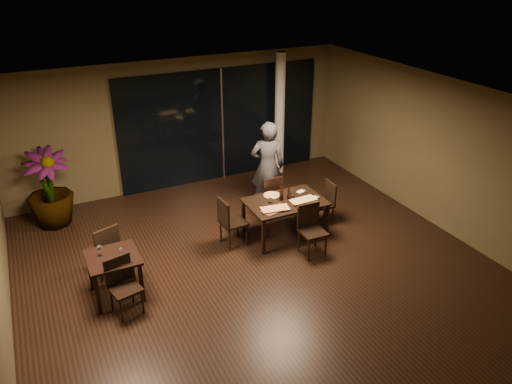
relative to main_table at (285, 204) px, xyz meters
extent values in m
plane|color=black|center=(-1.00, -0.80, -0.68)|extent=(8.00, 8.00, 0.00)
cube|color=#473F26|center=(-1.00, 3.25, 0.82)|extent=(8.00, 0.10, 3.00)
cube|color=#473F26|center=(-1.00, -4.85, 0.82)|extent=(8.00, 0.10, 3.00)
cube|color=#473F26|center=(3.05, -0.80, 0.82)|extent=(0.10, 8.00, 3.00)
cube|color=silver|center=(-1.00, -0.80, 2.34)|extent=(8.00, 8.00, 0.04)
cube|color=black|center=(0.00, 3.16, 0.67)|extent=(5.00, 0.06, 2.70)
cylinder|color=silver|center=(1.40, 2.85, 0.82)|extent=(0.24, 0.24, 3.00)
cube|color=black|center=(0.00, 0.00, 0.05)|extent=(1.50, 1.00, 0.04)
cube|color=black|center=(-0.69, -0.44, -0.32)|extent=(0.06, 0.06, 0.71)
cube|color=black|center=(0.69, -0.44, -0.32)|extent=(0.06, 0.06, 0.71)
cube|color=black|center=(-0.69, 0.44, -0.32)|extent=(0.06, 0.06, 0.71)
cube|color=black|center=(0.69, 0.44, -0.32)|extent=(0.06, 0.06, 0.71)
cube|color=black|center=(-3.40, -0.50, 0.05)|extent=(0.80, 0.80, 0.04)
cube|color=black|center=(-3.74, -0.84, -0.32)|extent=(0.06, 0.06, 0.71)
cube|color=black|center=(-3.06, -0.84, -0.32)|extent=(0.06, 0.06, 0.71)
cube|color=black|center=(-3.74, -0.16, -0.32)|extent=(0.06, 0.06, 0.71)
cube|color=black|center=(-3.06, -0.16, -0.32)|extent=(0.06, 0.06, 0.71)
cube|color=black|center=(0.05, 0.81, -0.21)|extent=(0.46, 0.46, 0.05)
cylinder|color=black|center=(0.23, 1.00, -0.44)|extent=(0.04, 0.04, 0.46)
cylinder|color=black|center=(-0.14, 0.99, -0.44)|extent=(0.04, 0.04, 0.46)
cylinder|color=black|center=(0.24, 0.63, -0.44)|extent=(0.04, 0.04, 0.46)
cylinder|color=black|center=(-0.13, 0.63, -0.44)|extent=(0.04, 0.04, 0.46)
cube|color=black|center=(0.05, 0.61, 0.04)|extent=(0.45, 0.05, 0.51)
cube|color=black|center=(0.13, -0.83, -0.22)|extent=(0.46, 0.46, 0.05)
cylinder|color=black|center=(-0.06, -1.00, -0.45)|extent=(0.04, 0.04, 0.45)
cylinder|color=black|center=(0.30, -1.01, -0.45)|extent=(0.04, 0.04, 0.45)
cylinder|color=black|center=(-0.05, -0.64, -0.45)|extent=(0.04, 0.04, 0.45)
cylinder|color=black|center=(0.32, -0.65, -0.45)|extent=(0.04, 0.04, 0.45)
cube|color=black|center=(0.14, -0.63, 0.03)|extent=(0.44, 0.05, 0.50)
cube|color=black|center=(-1.04, 0.13, -0.21)|extent=(0.48, 0.48, 0.05)
cylinder|color=black|center=(-0.84, -0.04, -0.44)|extent=(0.04, 0.04, 0.46)
cylinder|color=black|center=(-0.87, 0.33, -0.44)|extent=(0.04, 0.04, 0.46)
cylinder|color=black|center=(-1.21, -0.07, -0.44)|extent=(0.04, 0.04, 0.46)
cylinder|color=black|center=(-1.24, 0.30, -0.44)|extent=(0.04, 0.04, 0.46)
cube|color=black|center=(-1.25, 0.11, 0.05)|extent=(0.07, 0.46, 0.52)
cube|color=black|center=(0.93, 0.11, -0.26)|extent=(0.43, 0.43, 0.05)
cylinder|color=black|center=(0.77, 0.28, -0.47)|extent=(0.03, 0.03, 0.42)
cylinder|color=black|center=(0.75, -0.05, -0.47)|extent=(0.03, 0.03, 0.42)
cylinder|color=black|center=(1.11, 0.26, -0.47)|extent=(0.03, 0.03, 0.42)
cylinder|color=black|center=(1.08, -0.07, -0.47)|extent=(0.03, 0.03, 0.42)
cube|color=black|center=(1.11, 0.10, -0.03)|extent=(0.06, 0.41, 0.46)
cube|color=black|center=(-3.45, 0.21, -0.21)|extent=(0.58, 0.58, 0.05)
cylinder|color=black|center=(-3.33, 0.45, -0.44)|extent=(0.04, 0.04, 0.47)
cylinder|color=black|center=(-3.69, 0.33, -0.44)|extent=(0.04, 0.04, 0.47)
cylinder|color=black|center=(-3.21, 0.10, -0.44)|extent=(0.04, 0.04, 0.47)
cylinder|color=black|center=(-3.56, -0.02, -0.44)|extent=(0.04, 0.04, 0.47)
cube|color=black|center=(-3.38, 0.02, 0.05)|extent=(0.44, 0.19, 0.52)
cube|color=black|center=(-3.34, -1.01, -0.24)|extent=(0.51, 0.51, 0.05)
cylinder|color=black|center=(-3.48, -1.22, -0.46)|extent=(0.04, 0.04, 0.44)
cylinder|color=black|center=(-3.13, -1.14, -0.46)|extent=(0.04, 0.04, 0.44)
cylinder|color=black|center=(-3.55, -0.87, -0.46)|extent=(0.04, 0.04, 0.44)
cylinder|color=black|center=(-3.21, -0.80, -0.46)|extent=(0.04, 0.04, 0.44)
cube|color=black|center=(-3.39, -0.82, 0.01)|extent=(0.43, 0.13, 0.49)
imported|color=#2B2D30|center=(0.21, 1.16, 0.31)|extent=(0.78, 0.63, 1.98)
imported|color=#20521B|center=(-4.06, 2.46, 0.13)|extent=(0.93, 0.93, 1.62)
cube|color=#412715|center=(-0.35, -0.24, 0.08)|extent=(0.59, 0.40, 0.01)
cube|color=#422715|center=(0.30, -0.16, 0.08)|extent=(0.55, 0.33, 0.01)
cylinder|color=red|center=(-0.12, 0.32, 0.08)|extent=(0.33, 0.33, 0.01)
cylinder|color=white|center=(-0.29, 0.07, 0.12)|extent=(0.07, 0.07, 0.09)
cylinder|color=white|center=(0.22, 0.10, 0.12)|extent=(0.07, 0.07, 0.08)
cube|color=white|center=(0.58, -0.13, 0.08)|extent=(0.18, 0.10, 0.01)
cube|color=white|center=(0.48, 0.22, 0.08)|extent=(0.20, 0.15, 0.01)
cube|color=silver|center=(-3.39, -0.74, 0.08)|extent=(0.20, 0.14, 0.01)
camera|label=1|loc=(-4.26, -7.46, 4.44)|focal=35.00mm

